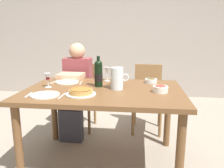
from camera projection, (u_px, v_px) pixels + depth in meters
ground_plane at (104, 161)px, 2.35m from camera, size 8.00×8.00×0.00m
back_wall at (123, 26)px, 4.54m from camera, size 8.00×0.10×2.80m
dining_table at (103, 99)px, 2.21m from camera, size 1.50×1.00×0.76m
wine_bottle at (98, 73)px, 2.27m from camera, size 0.08×0.08×0.31m
water_pitcher at (117, 80)px, 2.18m from camera, size 0.17×0.12×0.21m
baked_tart at (81, 92)px, 2.00m from camera, size 0.26×0.26×0.06m
salad_bowl at (160, 89)px, 2.08m from camera, size 0.14×0.14×0.07m
olive_bowl at (151, 80)px, 2.46m from camera, size 0.13×0.13×0.05m
wine_glass_left_diner at (48, 77)px, 2.25m from camera, size 0.06×0.06×0.14m
wine_glass_right_diner at (117, 76)px, 2.31m from camera, size 0.07×0.07×0.15m
wine_glass_centre at (107, 71)px, 2.54m from camera, size 0.07×0.07×0.16m
dinner_plate_left_setting at (67, 82)px, 2.47m from camera, size 0.24×0.24×0.01m
dinner_plate_right_setting at (45, 95)px, 1.97m from camera, size 0.25×0.25×0.01m
fork_left_setting at (54, 82)px, 2.49m from camera, size 0.04×0.16×0.00m
knife_left_setting at (81, 83)px, 2.46m from camera, size 0.03×0.18×0.00m
knife_right_setting at (62, 96)px, 1.95m from camera, size 0.01×0.18×0.00m
spoon_right_setting at (29, 95)px, 1.99m from camera, size 0.03×0.16×0.00m
chair_left at (81, 92)px, 3.13m from camera, size 0.41×0.41×0.87m
diner_left at (76, 87)px, 2.88m from camera, size 0.35×0.51×1.16m
chair_right at (148, 93)px, 3.05m from camera, size 0.42×0.42×0.87m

